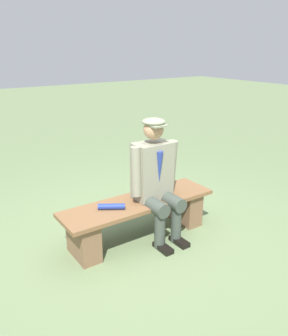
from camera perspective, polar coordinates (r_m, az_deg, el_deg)
ground_plane at (r=3.84m, az=-0.85°, el=-11.21°), size 30.00×30.00×0.00m
bench at (r=3.71m, az=-0.87°, el=-7.65°), size 1.67×0.47×0.43m
seated_man at (r=3.58m, az=1.92°, el=-1.43°), size 0.55×0.59×1.28m
rolled_magazine at (r=3.46m, az=-5.35°, el=-6.30°), size 0.26×0.19×0.06m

